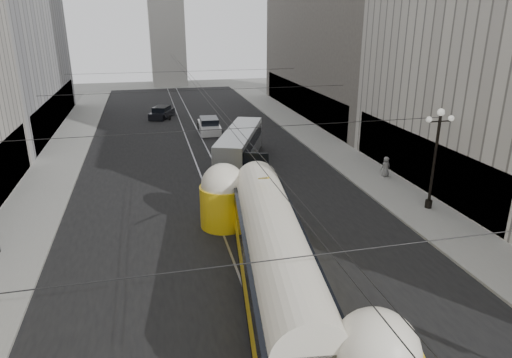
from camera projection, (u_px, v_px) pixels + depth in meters
road at (203, 159)px, 39.72m from camera, size 20.00×85.00×0.02m
sidewalk_left at (63, 156)px, 40.25m from camera, size 4.00×72.00×0.15m
sidewalk_right at (318, 140)px, 45.54m from camera, size 4.00×72.00×0.15m
rail_left at (194, 159)px, 39.55m from camera, size 0.12×85.00×0.04m
rail_right at (212, 158)px, 39.88m from camera, size 0.12×85.00×0.04m
lamppost_right_mid at (435, 154)px, 27.95m from camera, size 1.86×0.44×6.37m
catenary at (203, 93)px, 36.84m from camera, size 25.00×72.00×0.23m
streetcar at (274, 254)px, 19.87m from camera, size 4.75×17.48×3.86m
city_bus at (240, 145)px, 38.23m from camera, size 6.09×11.25×2.75m
sedan_white_far at (209, 126)px, 48.44m from camera, size 2.28×5.10×1.58m
sedan_dark_far at (162, 113)px, 55.54m from camera, size 3.38×4.81×1.40m
pedestrian_sidewalk_right at (386, 167)px, 34.62m from camera, size 0.81×0.55×1.55m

